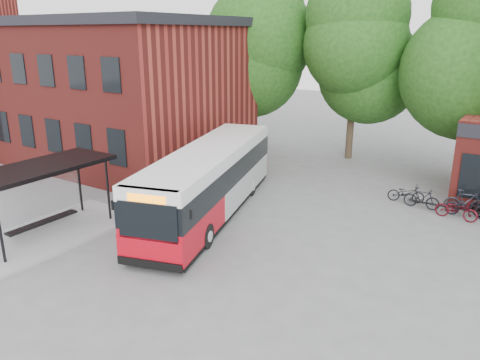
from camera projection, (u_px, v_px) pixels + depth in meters
The scene contains 13 objects.
ground at pixel (151, 254), 16.86m from camera, with size 100.00×100.00×0.00m, color slate.
station_building at pixel (95, 89), 29.57m from camera, with size 18.40×10.40×8.50m, color maroon, non-canonical shape.
bus_shelter at pixel (45, 201), 17.98m from camera, with size 3.60×7.00×2.90m, color black, non-canonical shape.
bike_rail at pixel (474, 215), 19.95m from camera, with size 5.20×0.10×0.38m, color black, non-canonical shape.
tree_0 at pixel (248, 67), 31.12m from camera, with size 7.92×7.92×11.00m, color #183F10, non-canonical shape.
tree_1 at pixel (354, 75), 28.36m from camera, with size 7.92×7.92×10.40m, color #183F10, non-canonical shape.
tree_2 at pixel (480, 77), 23.81m from camera, with size 7.92×7.92×11.00m, color #183F10, non-canonical shape.
city_bus at pixel (210, 182), 20.26m from camera, with size 2.47×11.58×2.94m, color #B50715, non-canonical shape.
bicycle_0 at pixel (406, 193), 21.97m from camera, with size 0.58×1.65×0.87m, color black.
bicycle_1 at pixel (422, 198), 21.16m from camera, with size 0.45×1.59×0.96m, color black.
bicycle_2 at pixel (456, 209), 19.90m from camera, with size 0.60×1.73×0.91m, color #510C16.
bicycle_3 at pixel (466, 202), 20.57m from camera, with size 0.50×1.78×1.07m, color #23242D.
bicycle_4 at pixel (467, 207), 20.17m from camera, with size 0.62×1.79×0.94m, color black.
Camera 1 is at (11.06, -11.03, 7.61)m, focal length 35.00 mm.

